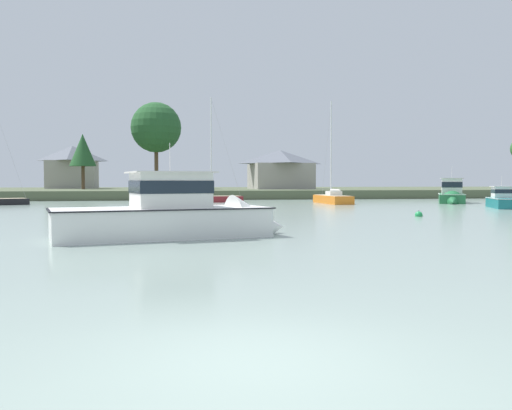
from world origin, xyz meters
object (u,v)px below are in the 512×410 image
at_px(cruiser_green, 452,197).
at_px(sailboat_orange, 333,201).
at_px(sailboat_maroon, 205,200).
at_px(mooring_buoy_orange, 119,217).
at_px(cruiser_teal, 501,203).
at_px(mooring_buoy_green, 419,215).
at_px(cruiser_white, 186,223).

distance_m(cruiser_green, sailboat_orange, 12.79).
height_order(sailboat_maroon, mooring_buoy_orange, sailboat_maroon).
height_order(cruiser_green, sailboat_maroon, sailboat_maroon).
xyz_separation_m(cruiser_teal, sailboat_maroon, (-24.32, 17.21, -0.16)).
bearing_deg(mooring_buoy_green, cruiser_white, -146.27).
xyz_separation_m(sailboat_maroon, mooring_buoy_orange, (-7.76, -25.16, -0.18)).
bearing_deg(sailboat_maroon, mooring_buoy_orange, -107.14).
xyz_separation_m(cruiser_green, sailboat_orange, (-12.70, 1.48, -0.43)).
bearing_deg(mooring_buoy_orange, mooring_buoy_green, -5.99).
relative_size(cruiser_teal, cruiser_white, 0.64).
bearing_deg(cruiser_white, mooring_buoy_orange, 105.61).
xyz_separation_m(cruiser_green, cruiser_teal, (-1.19, -10.15, -0.26)).
bearing_deg(mooring_buoy_orange, cruiser_teal, 13.92).
bearing_deg(sailboat_maroon, cruiser_teal, -35.29).
bearing_deg(sailboat_orange, sailboat_maroon, 156.43).
height_order(cruiser_teal, mooring_buoy_orange, cruiser_teal).
distance_m(cruiser_green, sailboat_maroon, 26.47).
height_order(cruiser_teal, mooring_buoy_green, cruiser_teal).
height_order(sailboat_maroon, cruiser_white, sailboat_maroon).
xyz_separation_m(sailboat_orange, cruiser_teal, (11.51, -11.63, 0.17)).
height_order(cruiser_white, mooring_buoy_orange, cruiser_white).
bearing_deg(cruiser_green, sailboat_orange, 173.37).
relative_size(cruiser_green, sailboat_maroon, 0.72).
xyz_separation_m(sailboat_orange, mooring_buoy_orange, (-20.57, -19.58, -0.16)).
bearing_deg(cruiser_green, mooring_buoy_orange, -151.45).
bearing_deg(cruiser_green, cruiser_teal, -96.70).
relative_size(cruiser_green, mooring_buoy_orange, 18.69).
bearing_deg(cruiser_white, cruiser_teal, 35.63).
distance_m(mooring_buoy_orange, mooring_buoy_green, 19.36).
xyz_separation_m(sailboat_maroon, cruiser_white, (-4.26, -37.70, 0.33)).
xyz_separation_m(sailboat_orange, mooring_buoy_green, (-1.31, -21.60, -0.15)).
relative_size(sailboat_orange, cruiser_white, 1.10).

